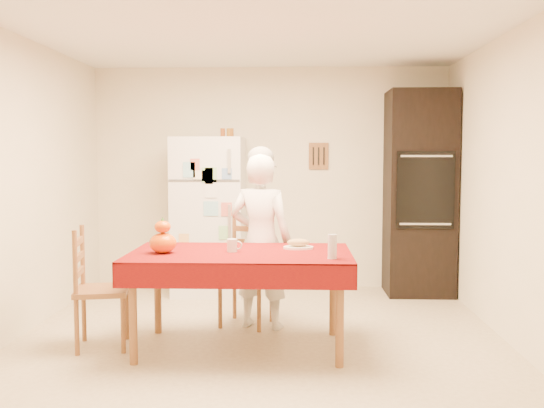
# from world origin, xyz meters

# --- Properties ---
(floor) EXTENTS (4.50, 4.50, 0.00)m
(floor) POSITION_xyz_m (0.00, 0.00, 0.00)
(floor) COLOR tan
(floor) RESTS_ON ground
(room_shell) EXTENTS (4.02, 4.52, 2.51)m
(room_shell) POSITION_xyz_m (0.00, 0.00, 1.62)
(room_shell) COLOR #F1E3CB
(room_shell) RESTS_ON ground
(refrigerator) EXTENTS (0.75, 0.74, 1.70)m
(refrigerator) POSITION_xyz_m (-0.65, 1.88, 0.85)
(refrigerator) COLOR white
(refrigerator) RESTS_ON floor
(oven_cabinet) EXTENTS (0.70, 0.62, 2.20)m
(oven_cabinet) POSITION_xyz_m (1.63, 1.93, 1.10)
(oven_cabinet) COLOR black
(oven_cabinet) RESTS_ON floor
(dining_table) EXTENTS (1.70, 1.00, 0.76)m
(dining_table) POSITION_xyz_m (-0.13, -0.05, 0.69)
(dining_table) COLOR brown
(dining_table) RESTS_ON floor
(chair_far) EXTENTS (0.51, 0.50, 0.95)m
(chair_far) POSITION_xyz_m (-0.13, 0.68, 0.51)
(chair_far) COLOR brown
(chair_far) RESTS_ON floor
(chair_left) EXTENTS (0.47, 0.49, 0.95)m
(chair_left) POSITION_xyz_m (-1.28, -0.07, 0.51)
(chair_left) COLOR brown
(chair_left) RESTS_ON floor
(seated_woman) EXTENTS (0.64, 0.50, 1.53)m
(seated_woman) POSITION_xyz_m (-0.01, 0.55, 0.76)
(seated_woman) COLOR white
(seated_woman) RESTS_ON floor
(coffee_mug) EXTENTS (0.08, 0.08, 0.10)m
(coffee_mug) POSITION_xyz_m (-0.20, -0.05, 0.81)
(coffee_mug) COLOR silver
(coffee_mug) RESTS_ON dining_table
(pumpkin_lower) EXTENTS (0.21, 0.21, 0.15)m
(pumpkin_lower) POSITION_xyz_m (-0.72, -0.13, 0.84)
(pumpkin_lower) COLOR #D95805
(pumpkin_lower) RESTS_ON dining_table
(pumpkin_upper) EXTENTS (0.12, 0.12, 0.09)m
(pumpkin_upper) POSITION_xyz_m (-0.72, -0.13, 0.96)
(pumpkin_upper) COLOR #D55405
(pumpkin_upper) RESTS_ON pumpkin_lower
(wine_glass) EXTENTS (0.07, 0.07, 0.18)m
(wine_glass) POSITION_xyz_m (0.56, -0.33, 0.85)
(wine_glass) COLOR silver
(wine_glass) RESTS_ON dining_table
(bread_plate) EXTENTS (0.24, 0.24, 0.02)m
(bread_plate) POSITION_xyz_m (0.31, 0.13, 0.77)
(bread_plate) COLOR white
(bread_plate) RESTS_ON dining_table
(bread_loaf) EXTENTS (0.18, 0.10, 0.06)m
(bread_loaf) POSITION_xyz_m (0.31, 0.13, 0.81)
(bread_loaf) COLOR #9F734E
(bread_loaf) RESTS_ON bread_plate
(spice_jar_left) EXTENTS (0.05, 0.05, 0.10)m
(spice_jar_left) POSITION_xyz_m (-0.50, 1.93, 1.75)
(spice_jar_left) COLOR brown
(spice_jar_left) RESTS_ON refrigerator
(spice_jar_mid) EXTENTS (0.05, 0.05, 0.10)m
(spice_jar_mid) POSITION_xyz_m (-0.43, 1.93, 1.75)
(spice_jar_mid) COLOR #8D5E19
(spice_jar_mid) RESTS_ON refrigerator
(spice_jar_right) EXTENTS (0.05, 0.05, 0.10)m
(spice_jar_right) POSITION_xyz_m (-0.41, 1.93, 1.75)
(spice_jar_right) COLOR brown
(spice_jar_right) RESTS_ON refrigerator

